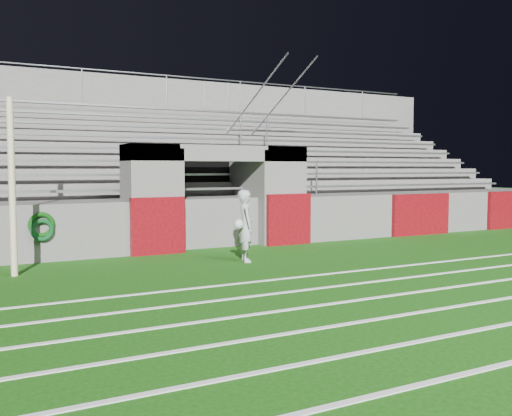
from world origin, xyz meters
TOP-DOWN VIEW (x-y plane):
  - ground at (0.00, 0.00)m, footprint 90.00×90.00m
  - field_post at (-5.05, 1.65)m, footprint 0.12×0.12m
  - field_markings at (0.00, -5.00)m, footprint 28.00×8.09m
  - stadium_structure at (0.00, 7.97)m, footprint 26.00×8.48m
  - goalkeeper_with_ball at (-0.46, 1.05)m, footprint 0.65×0.65m
  - hose_coil at (-4.37, 2.93)m, footprint 0.55×0.15m

SIDE VIEW (x-z plane):
  - ground at x=0.00m, z-range 0.00..0.00m
  - field_markings at x=0.00m, z-range 0.00..0.01m
  - hose_coil at x=-4.37m, z-range 0.46..1.09m
  - goalkeeper_with_ball at x=-0.46m, z-range 0.00..1.57m
  - stadium_structure at x=0.00m, z-range -1.22..4.20m
  - field_post at x=-5.05m, z-range 0.00..3.33m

